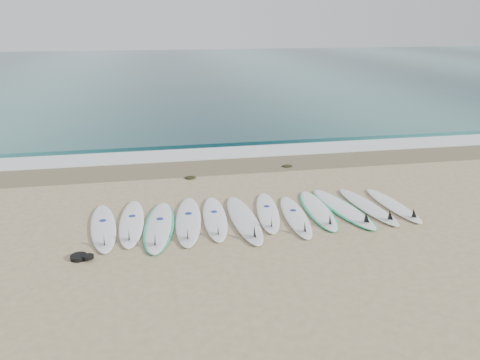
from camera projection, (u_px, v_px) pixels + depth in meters
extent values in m
plane|color=tan|center=(255.00, 217.00, 10.97)|extent=(120.00, 120.00, 0.00)
cube|color=#215659|center=(175.00, 70.00, 41.10)|extent=(120.00, 55.00, 0.03)
cube|color=brown|center=(227.00, 166.00, 14.77)|extent=(120.00, 1.80, 0.01)
cube|color=silver|center=(220.00, 153.00, 16.06)|extent=(120.00, 1.40, 0.04)
cube|color=#215659|center=(214.00, 142.00, 17.44)|extent=(120.00, 1.00, 0.10)
ellipsoid|color=white|center=(103.00, 227.00, 10.36)|extent=(0.83, 2.69, 0.09)
cone|color=black|center=(104.00, 239.00, 9.44)|extent=(0.25, 0.30, 0.28)
cylinder|color=navy|center=(103.00, 220.00, 10.58)|extent=(0.17, 0.17, 0.01)
ellipsoid|color=white|center=(132.00, 222.00, 10.59)|extent=(0.61, 2.66, 0.09)
cone|color=black|center=(129.00, 234.00, 9.64)|extent=(0.23, 0.29, 0.28)
cylinder|color=navy|center=(132.00, 216.00, 10.82)|extent=(0.16, 0.16, 0.01)
ellipsoid|color=white|center=(159.00, 225.00, 10.42)|extent=(0.85, 2.78, 0.09)
ellipsoid|color=#1DC885|center=(159.00, 226.00, 10.42)|extent=(0.94, 2.81, 0.06)
cone|color=black|center=(155.00, 239.00, 9.43)|extent=(0.26, 0.31, 0.29)
cylinder|color=navy|center=(160.00, 219.00, 10.66)|extent=(0.17, 0.17, 0.01)
ellipsoid|color=white|center=(188.00, 220.00, 10.70)|extent=(0.84, 2.84, 0.09)
cone|color=black|center=(188.00, 233.00, 9.69)|extent=(0.26, 0.32, 0.30)
cylinder|color=navy|center=(188.00, 213.00, 10.94)|extent=(0.18, 0.18, 0.01)
ellipsoid|color=white|center=(215.00, 218.00, 10.84)|extent=(0.70, 2.62, 0.08)
cone|color=black|center=(218.00, 229.00, 9.90)|extent=(0.24, 0.29, 0.28)
cylinder|color=navy|center=(214.00, 212.00, 11.06)|extent=(0.16, 0.16, 0.01)
ellipsoid|color=silver|center=(244.00, 219.00, 10.77)|extent=(0.65, 2.83, 0.09)
cone|color=black|center=(254.00, 231.00, 9.76)|extent=(0.24, 0.31, 0.30)
ellipsoid|color=white|center=(268.00, 212.00, 11.17)|extent=(0.89, 2.53, 0.08)
cone|color=black|center=(271.00, 222.00, 10.27)|extent=(0.25, 0.29, 0.26)
cylinder|color=navy|center=(267.00, 206.00, 11.38)|extent=(0.16, 0.16, 0.01)
ellipsoid|color=white|center=(295.00, 216.00, 10.93)|extent=(0.72, 2.54, 0.08)
cone|color=black|center=(305.00, 227.00, 10.03)|extent=(0.23, 0.28, 0.27)
cylinder|color=navy|center=(293.00, 210.00, 11.15)|extent=(0.16, 0.16, 0.01)
ellipsoid|color=white|center=(318.00, 210.00, 11.30)|extent=(0.66, 2.54, 0.08)
ellipsoid|color=#1DC885|center=(318.00, 210.00, 11.30)|extent=(0.75, 2.56, 0.06)
cone|color=black|center=(330.00, 219.00, 10.39)|extent=(0.23, 0.28, 0.27)
ellipsoid|color=white|center=(342.00, 208.00, 11.38)|extent=(0.97, 2.75, 0.09)
ellipsoid|color=#1DC885|center=(342.00, 208.00, 11.39)|extent=(1.06, 2.78, 0.06)
cone|color=black|center=(366.00, 217.00, 10.46)|extent=(0.27, 0.32, 0.29)
ellipsoid|color=white|center=(367.00, 206.00, 11.50)|extent=(0.83, 2.57, 0.08)
cone|color=black|center=(390.00, 215.00, 10.62)|extent=(0.25, 0.29, 0.27)
ellipsoid|color=white|center=(392.00, 205.00, 11.58)|extent=(0.66, 2.37, 0.08)
cone|color=black|center=(414.00, 213.00, 10.76)|extent=(0.22, 0.26, 0.25)
ellipsoid|color=black|center=(190.00, 177.00, 13.59)|extent=(0.33, 0.26, 0.06)
ellipsoid|color=black|center=(287.00, 166.00, 14.64)|extent=(0.33, 0.26, 0.06)
cylinder|color=black|center=(79.00, 257.00, 9.07)|extent=(0.32, 0.32, 0.08)
cylinder|color=black|center=(89.00, 257.00, 9.00)|extent=(0.20, 0.20, 0.06)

